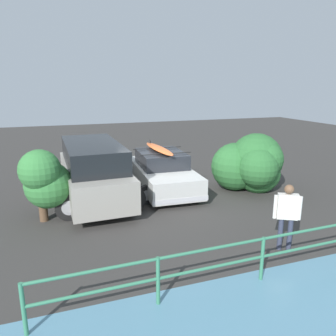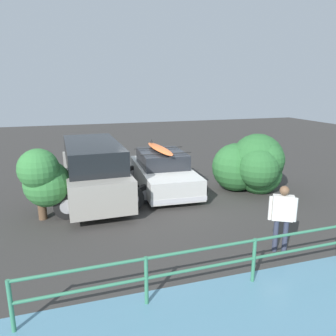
# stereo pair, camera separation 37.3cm
# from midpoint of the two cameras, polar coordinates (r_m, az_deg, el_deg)

# --- Properties ---
(ground_plane) EXTENTS (44.00, 44.00, 0.02)m
(ground_plane) POSITION_cam_midpoint_polar(r_m,az_deg,el_deg) (11.53, -2.38, -4.62)
(ground_plane) COLOR #383533
(ground_plane) RESTS_ON ground
(sedan_car) EXTENTS (2.55, 4.27, 1.66)m
(sedan_car) POSITION_cam_midpoint_polar(r_m,az_deg,el_deg) (11.90, -1.92, -0.67)
(sedan_car) COLOR silver
(sedan_car) RESTS_ON ground
(suv_car) EXTENTS (2.69, 5.10, 1.92)m
(suv_car) POSITION_cam_midpoint_polar(r_m,az_deg,el_deg) (11.05, -13.81, -0.47)
(suv_car) COLOR #9E998E
(suv_car) RESTS_ON ground
(person_bystander) EXTENTS (0.55, 0.38, 1.58)m
(person_bystander) POSITION_cam_midpoint_polar(r_m,az_deg,el_deg) (7.87, 18.76, -7.18)
(person_bystander) COLOR #33384C
(person_bystander) RESTS_ON ground
(railing_fence) EXTENTS (8.61, 0.22, 0.90)m
(railing_fence) POSITION_cam_midpoint_polar(r_m,az_deg,el_deg) (6.71, 14.60, -13.82)
(railing_fence) COLOR #387F5B
(railing_fence) RESTS_ON ground
(bush_near_left) EXTENTS (2.66, 2.39, 2.15)m
(bush_near_left) POSITION_cam_midpoint_polar(r_m,az_deg,el_deg) (12.02, 13.81, 0.49)
(bush_near_left) COLOR brown
(bush_near_left) RESTS_ON ground
(bush_near_right) EXTENTS (1.40, 1.44, 2.07)m
(bush_near_right) POSITION_cam_midpoint_polar(r_m,az_deg,el_deg) (9.65, -21.84, -1.86)
(bush_near_right) COLOR brown
(bush_near_right) RESTS_ON ground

